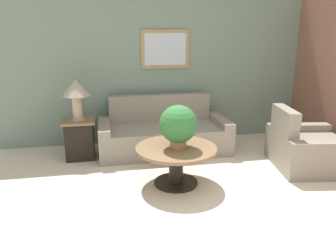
{
  "coord_description": "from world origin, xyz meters",
  "views": [
    {
      "loc": [
        -1.28,
        -2.73,
        1.89
      ],
      "look_at": [
        -0.41,
        1.76,
        0.58
      ],
      "focal_mm": 35.0,
      "sensor_mm": 36.0,
      "label": 1
    }
  ],
  "objects_px": {
    "coffee_table": "(176,157)",
    "side_table": "(80,138)",
    "potted_plant_on_table": "(178,125)",
    "table_lamp": "(76,91)",
    "armchair": "(307,149)",
    "couch_main": "(163,134)"
  },
  "relations": [
    {
      "from": "coffee_table",
      "to": "side_table",
      "type": "xyz_separation_m",
      "value": [
        -1.26,
        1.19,
        -0.05
      ]
    },
    {
      "from": "couch_main",
      "to": "armchair",
      "type": "xyz_separation_m",
      "value": [
        1.9,
        -1.08,
        -0.0
      ]
    },
    {
      "from": "armchair",
      "to": "potted_plant_on_table",
      "type": "xyz_separation_m",
      "value": [
        -1.95,
        -0.22,
        0.52
      ]
    },
    {
      "from": "coffee_table",
      "to": "potted_plant_on_table",
      "type": "relative_size",
      "value": 1.89
    },
    {
      "from": "armchair",
      "to": "table_lamp",
      "type": "relative_size",
      "value": 1.92
    },
    {
      "from": "couch_main",
      "to": "side_table",
      "type": "distance_m",
      "value": 1.33
    },
    {
      "from": "table_lamp",
      "to": "armchair",
      "type": "bearing_deg",
      "value": -17.28
    },
    {
      "from": "couch_main",
      "to": "coffee_table",
      "type": "distance_m",
      "value": 1.27
    },
    {
      "from": "armchair",
      "to": "potted_plant_on_table",
      "type": "relative_size",
      "value": 2.17
    },
    {
      "from": "armchair",
      "to": "coffee_table",
      "type": "distance_m",
      "value": 1.98
    },
    {
      "from": "potted_plant_on_table",
      "to": "side_table",
      "type": "bearing_deg",
      "value": 136.31
    },
    {
      "from": "coffee_table",
      "to": "side_table",
      "type": "height_order",
      "value": "side_table"
    },
    {
      "from": "coffee_table",
      "to": "couch_main",
      "type": "bearing_deg",
      "value": 87.06
    },
    {
      "from": "side_table",
      "to": "table_lamp",
      "type": "bearing_deg",
      "value": 0.0
    },
    {
      "from": "potted_plant_on_table",
      "to": "couch_main",
      "type": "bearing_deg",
      "value": 87.87
    },
    {
      "from": "armchair",
      "to": "couch_main",
      "type": "bearing_deg",
      "value": 69.66
    },
    {
      "from": "coffee_table",
      "to": "table_lamp",
      "type": "relative_size",
      "value": 1.67
    },
    {
      "from": "armchair",
      "to": "table_lamp",
      "type": "bearing_deg",
      "value": 81.92
    },
    {
      "from": "coffee_table",
      "to": "potted_plant_on_table",
      "type": "xyz_separation_m",
      "value": [
        0.02,
        -0.03,
        0.44
      ]
    },
    {
      "from": "coffee_table",
      "to": "armchair",
      "type": "bearing_deg",
      "value": 5.41
    },
    {
      "from": "table_lamp",
      "to": "potted_plant_on_table",
      "type": "relative_size",
      "value": 1.13
    },
    {
      "from": "potted_plant_on_table",
      "to": "table_lamp",
      "type": "bearing_deg",
      "value": 136.31
    }
  ]
}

